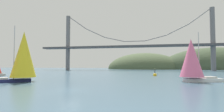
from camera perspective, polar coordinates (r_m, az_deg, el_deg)
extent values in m
plane|color=#426075|center=(25.74, -13.01, -10.35)|extent=(360.00, 360.00, 0.00)
ellipsoid|color=#4C5B3D|center=(158.23, 10.20, -4.03)|extent=(63.37, 44.00, 27.29)
ellipsoid|color=#425138|center=(165.58, 29.63, -3.65)|extent=(86.63, 44.00, 34.68)
cylinder|color=slate|center=(132.32, -13.64, 4.03)|extent=(2.80, 2.80, 38.12)
cylinder|color=slate|center=(124.40, 29.06, 4.75)|extent=(2.80, 2.80, 38.12)
cube|color=#47474C|center=(119.20, 7.02, 3.02)|extent=(129.50, 6.00, 1.20)
cylinder|color=slate|center=(132.04, -10.92, 10.31)|extent=(13.65, 0.50, 9.99)
cylinder|color=slate|center=(125.85, -5.31, 7.21)|extent=(13.57, 0.50, 6.84)
cylinder|color=slate|center=(121.76, 0.71, 5.25)|extent=(13.47, 0.50, 3.68)
cylinder|color=slate|center=(119.60, 7.01, 4.64)|extent=(13.36, 0.50, 0.50)
cylinder|color=slate|center=(119.35, 13.43, 5.49)|extent=(13.47, 0.50, 3.68)
cylinder|color=slate|center=(121.15, 19.79, 7.76)|extent=(13.57, 0.50, 6.84)
cylinder|color=slate|center=(125.27, 25.92, 11.27)|extent=(13.65, 0.50, 9.99)
cube|color=#191E4C|center=(41.20, -29.65, -6.76)|extent=(7.58, 6.97, 0.63)
cube|color=beige|center=(41.22, -31.63, -6.02)|extent=(3.11, 3.03, 0.36)
cylinder|color=#B2B2B7|center=(41.16, -28.36, 1.09)|extent=(0.14, 0.14, 10.68)
cone|color=yellow|center=(41.17, -25.94, 0.50)|extent=(6.91, 6.91, 9.32)
cube|color=white|center=(41.23, 26.60, -6.76)|extent=(7.80, 4.62, 0.73)
cube|color=beige|center=(41.94, 28.12, -5.91)|extent=(2.83, 2.44, 0.36)
cylinder|color=#B2B2B7|center=(40.76, 25.56, 0.28)|extent=(0.14, 0.14, 9.39)
cone|color=pink|center=(39.89, 23.59, -0.51)|extent=(5.87, 5.87, 7.66)
sphere|color=gold|center=(58.06, 13.31, -5.82)|extent=(1.10, 1.10, 1.10)
cylinder|color=black|center=(58.01, 13.30, -4.79)|extent=(0.20, 0.20, 1.60)
sphere|color=#F2EA99|center=(57.99, 13.29, -3.88)|extent=(0.24, 0.24, 0.24)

